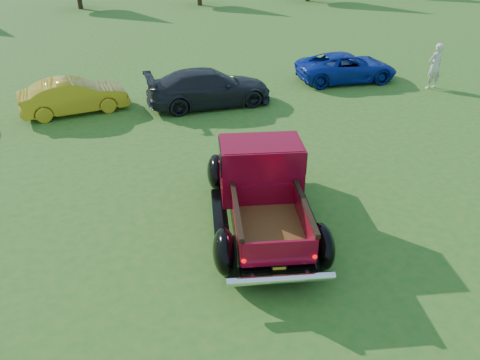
% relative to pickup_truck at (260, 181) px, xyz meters
% --- Properties ---
extents(ground, '(120.00, 120.00, 0.00)m').
position_rel_pickup_truck_xyz_m(ground, '(-0.91, -0.42, -0.87)').
color(ground, '#2C661D').
rests_on(ground, ground).
extents(pickup_truck, '(3.12, 5.23, 1.84)m').
position_rel_pickup_truck_xyz_m(pickup_truck, '(0.00, 0.00, 0.00)').
color(pickup_truck, black).
rests_on(pickup_truck, ground).
extents(show_car_yellow, '(3.79, 1.81, 1.20)m').
position_rel_pickup_truck_xyz_m(show_car_yellow, '(-4.12, 8.06, -0.28)').
color(show_car_yellow, gold).
rests_on(show_car_yellow, ground).
extents(show_car_grey, '(4.56, 1.93, 1.31)m').
position_rel_pickup_truck_xyz_m(show_car_grey, '(0.59, 7.44, -0.22)').
color(show_car_grey, black).
rests_on(show_car_grey, ground).
extents(show_car_blue, '(4.32, 2.24, 1.16)m').
position_rel_pickup_truck_xyz_m(show_car_blue, '(6.77, 8.63, -0.29)').
color(show_car_blue, '#0D2694').
rests_on(show_car_blue, ground).
extents(spectator, '(0.71, 0.52, 1.80)m').
position_rel_pickup_truck_xyz_m(spectator, '(9.63, 6.76, 0.03)').
color(spectator, beige).
rests_on(spectator, ground).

